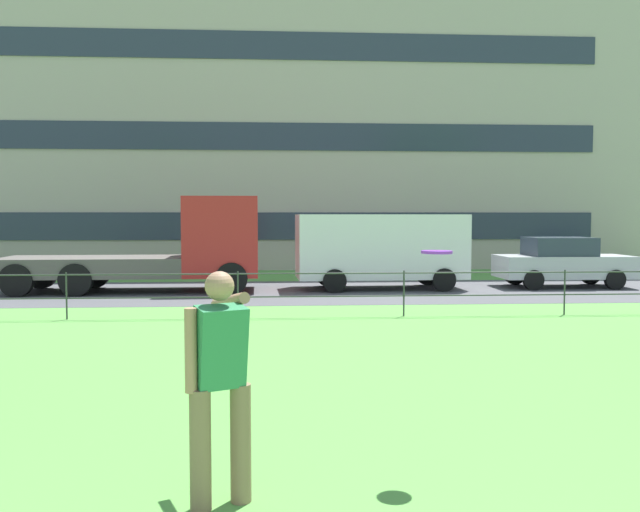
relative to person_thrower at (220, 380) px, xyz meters
The scene contains 8 objects.
street_strip 14.63m from the person_thrower, 84.44° to the left, with size 80.00×6.29×0.01m, color #4C4C51.
park_fence 9.64m from the person_thrower, 81.55° to the left, with size 32.47×0.04×1.00m.
person_thrower is the anchor object (origin of this frame).
frisbee 2.15m from the person_thrower, 21.43° to the left, with size 0.34×0.34×0.03m.
flatbed_truck_far_right 15.15m from the person_thrower, 99.95° to the left, with size 7.35×2.58×2.75m.
panel_van_far_left 15.58m from the person_thrower, 76.69° to the left, with size 5.07×2.24×2.24m.
car_silver_center 17.85m from the person_thrower, 58.79° to the left, with size 4.02×1.85×1.54m.
apartment_building_background 28.40m from the person_thrower, 96.62° to the left, with size 40.07×10.37×14.76m.
Camera 1 is at (-1.00, -0.03, 2.17)m, focal length 38.08 mm.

